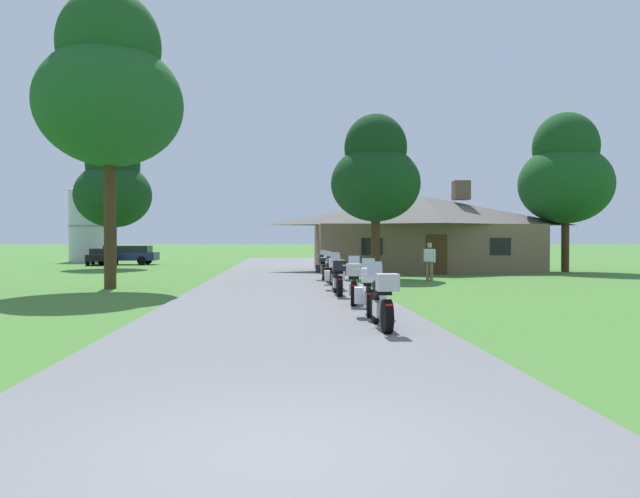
{
  "coord_description": "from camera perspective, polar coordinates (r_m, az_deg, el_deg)",
  "views": [
    {
      "loc": [
        0.02,
        -5.07,
        1.81
      ],
      "look_at": [
        1.25,
        15.55,
        1.52
      ],
      "focal_mm": 35.49,
      "sensor_mm": 36.0,
      "label": 1
    }
  ],
  "objects": [
    {
      "name": "motorcycle_black_fifth_in_row",
      "position": [
        22.58,
        1.35,
        -2.24
      ],
      "size": [
        0.83,
        2.08,
        1.3
      ],
      "rotation": [
        0.0,
        0.0,
        -0.09
      ],
      "color": "black",
      "rests_on": "asphalt_driveway"
    },
    {
      "name": "parked_black_sedan_far_left",
      "position": [
        48.75,
        -19.01,
        -0.61
      ],
      "size": [
        2.44,
        4.43,
        1.2
      ],
      "rotation": [
        0.0,
        0.0,
        0.15
      ],
      "color": "black",
      "rests_on": "ground"
    },
    {
      "name": "motorcycle_yellow_sixth_in_row",
      "position": [
        25.25,
        0.96,
        -1.92
      ],
      "size": [
        0.77,
        2.08,
        1.3
      ],
      "rotation": [
        0.0,
        0.0,
        0.05
      ],
      "color": "black",
      "rests_on": "asphalt_driveway"
    },
    {
      "name": "tree_by_lodge_front",
      "position": [
        30.52,
        5.03,
        6.83
      ],
      "size": [
        4.28,
        4.28,
        7.84
      ],
      "color": "#422D19",
      "rests_on": "ground"
    },
    {
      "name": "asphalt_driveway",
      "position": [
        23.14,
        -3.46,
        -3.61
      ],
      "size": [
        6.4,
        80.0,
        0.06
      ],
      "primitive_type": "cube",
      "color": "slate",
      "rests_on": "ground"
    },
    {
      "name": "bystander_white_shirt_near_lodge",
      "position": [
        28.37,
        9.85,
        -0.95
      ],
      "size": [
        0.47,
        0.38,
        1.69
      ],
      "rotation": [
        0.0,
        0.0,
        2.54
      ],
      "color": "#75664C",
      "rests_on": "ground"
    },
    {
      "name": "motorcycle_black_nearest_to_camera",
      "position": [
        12.51,
        5.62,
        -4.66
      ],
      "size": [
        0.66,
        2.08,
        1.3
      ],
      "rotation": [
        0.0,
        0.0,
        0.01
      ],
      "color": "black",
      "rests_on": "asphalt_driveway"
    },
    {
      "name": "parked_navy_suv_far_left",
      "position": [
        48.79,
        -17.07,
        -0.44
      ],
      "size": [
        4.68,
        2.07,
        1.4
      ],
      "rotation": [
        0.0,
        0.0,
        1.53
      ],
      "color": "navy",
      "rests_on": "ground"
    },
    {
      "name": "stone_lodge",
      "position": [
        36.97,
        9.31,
        1.46
      ],
      "size": [
        13.01,
        6.68,
        5.24
      ],
      "color": "brown",
      "rests_on": "ground"
    },
    {
      "name": "motorcycle_white_farthest_in_row",
      "position": [
        28.05,
        0.35,
        -1.65
      ],
      "size": [
        0.78,
        2.08,
        1.3
      ],
      "rotation": [
        0.0,
        0.0,
        -0.06
      ],
      "color": "black",
      "rests_on": "asphalt_driveway"
    },
    {
      "name": "tree_right_of_lodge",
      "position": [
        38.91,
        21.27,
        6.38
      ],
      "size": [
        5.28,
        5.28,
        9.09
      ],
      "color": "#422D19",
      "rests_on": "ground"
    },
    {
      "name": "tree_left_far",
      "position": [
        42.88,
        -18.17,
        5.4
      ],
      "size": [
        4.88,
        4.88,
        8.48
      ],
      "color": "#422D19",
      "rests_on": "ground"
    },
    {
      "name": "tree_left_near",
      "position": [
        25.45,
        -18.46,
        13.68
      ],
      "size": [
        5.43,
        5.43,
        11.07
      ],
      "color": "#422D19",
      "rests_on": "ground"
    },
    {
      "name": "metal_silo_distant",
      "position": [
        56.53,
        -20.06,
        2.37
      ],
      "size": [
        3.43,
        3.43,
        6.79
      ],
      "color": "#B2B7BC",
      "rests_on": "ground"
    },
    {
      "name": "motorcycle_white_third_in_row",
      "position": [
        17.41,
        3.08,
        -3.12
      ],
      "size": [
        0.72,
        2.08,
        1.3
      ],
      "rotation": [
        0.0,
        0.0,
        -0.12
      ],
      "color": "black",
      "rests_on": "asphalt_driveway"
    },
    {
      "name": "motorcycle_red_fourth_in_row",
      "position": [
        20.09,
        1.62,
        -2.59
      ],
      "size": [
        0.66,
        2.08,
        1.3
      ],
      "rotation": [
        0.0,
        0.0,
        0.0
      ],
      "color": "black",
      "rests_on": "asphalt_driveway"
    },
    {
      "name": "motorcycle_black_second_in_row",
      "position": [
        14.8,
        4.51,
        -3.85
      ],
      "size": [
        0.85,
        2.08,
        1.3
      ],
      "rotation": [
        0.0,
        0.0,
        -0.11
      ],
      "color": "black",
      "rests_on": "asphalt_driveway"
    },
    {
      "name": "ground_plane",
      "position": [
        25.13,
        -3.45,
        -3.32
      ],
      "size": [
        500.0,
        500.0,
        0.0
      ],
      "primitive_type": "plane",
      "color": "#42752D"
    }
  ]
}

